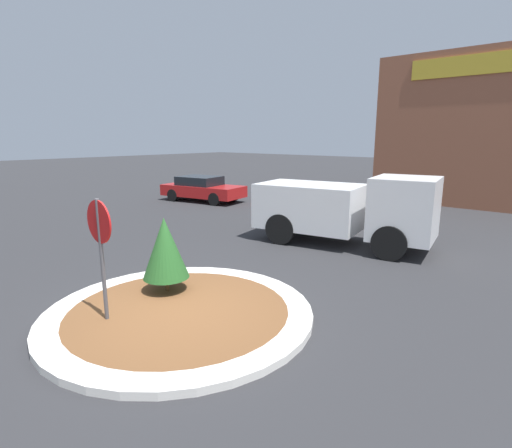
% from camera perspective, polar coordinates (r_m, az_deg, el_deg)
% --- Properties ---
extents(ground_plane, '(120.00, 120.00, 0.00)m').
position_cam_1_polar(ground_plane, '(8.02, -10.87, -12.77)').
color(ground_plane, '#2D2D30').
extents(traffic_island, '(5.11, 5.11, 0.14)m').
position_cam_1_polar(traffic_island, '(7.99, -10.89, -12.33)').
color(traffic_island, silver).
rests_on(traffic_island, ground_plane).
extents(stop_sign, '(0.76, 0.07, 2.34)m').
position_cam_1_polar(stop_sign, '(7.46, -21.35, -2.00)').
color(stop_sign, '#4C4C51').
rests_on(stop_sign, ground_plane).
extents(island_shrub, '(0.98, 0.98, 1.60)m').
position_cam_1_polar(island_shrub, '(8.63, -12.87, -3.35)').
color(island_shrub, brown).
rests_on(island_shrub, traffic_island).
extents(utility_truck, '(5.72, 2.89, 2.24)m').
position_cam_1_polar(utility_truck, '(12.81, 12.46, 2.25)').
color(utility_truck, white).
rests_on(utility_truck, ground_plane).
extents(storefront_building, '(11.51, 6.07, 7.36)m').
position_cam_1_polar(storefront_building, '(24.10, 32.57, 11.18)').
color(storefront_building, '#93563D').
rests_on(storefront_building, ground_plane).
extents(parked_sedan_red, '(4.68, 2.60, 1.32)m').
position_cam_1_polar(parked_sedan_red, '(21.57, -7.69, 5.05)').
color(parked_sedan_red, '#B21919').
rests_on(parked_sedan_red, ground_plane).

